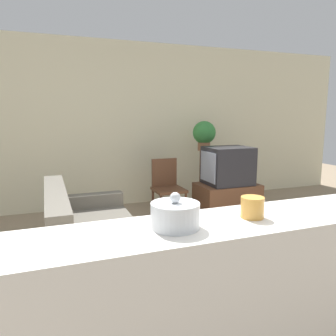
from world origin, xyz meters
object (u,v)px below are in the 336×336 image
object	(u,v)px
couch	(90,240)
potted_plant	(204,134)
television	(228,166)
wooden_chair	(167,185)
decorative_bowl	(175,215)

from	to	relation	value
couch	potted_plant	world-z (taller)	potted_plant
television	potted_plant	xyz separation A→B (m)	(-0.03, 0.71, 0.43)
wooden_chair	potted_plant	size ratio (longest dim) A/B	1.78
couch	potted_plant	distance (m)	2.83
potted_plant	decorative_bowl	bearing A→B (deg)	-118.71
decorative_bowl	television	bearing A→B (deg)	55.07
potted_plant	decorative_bowl	world-z (taller)	potted_plant
couch	television	size ratio (longest dim) A/B	2.51
couch	television	xyz separation A→B (m)	(2.14, 0.93, 0.50)
television	couch	bearing A→B (deg)	-156.45
couch	wooden_chair	size ratio (longest dim) A/B	1.91
wooden_chair	potted_plant	world-z (taller)	potted_plant
potted_plant	decorative_bowl	distance (m)	4.02
couch	potted_plant	size ratio (longest dim) A/B	3.41
couch	potted_plant	bearing A→B (deg)	38.03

